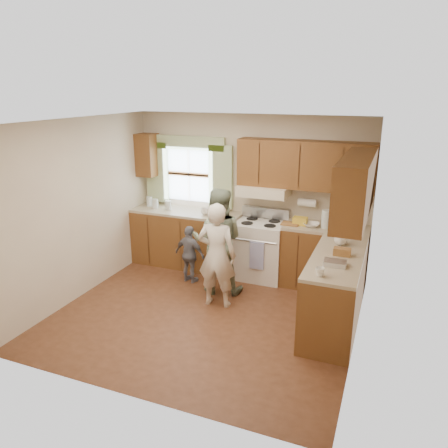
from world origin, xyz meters
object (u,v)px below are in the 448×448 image
at_px(woman_right, 218,241).
at_px(child, 190,254).
at_px(woman_left, 217,255).
at_px(stove, 260,249).

relative_size(woman_right, child, 1.73).
height_order(woman_left, woman_right, woman_right).
bearing_deg(woman_left, child, -43.45).
bearing_deg(woman_right, child, -27.66).
xyz_separation_m(stove, woman_right, (-0.43, -0.71, 0.31)).
distance_m(stove, child, 1.11).
xyz_separation_m(woman_left, woman_right, (-0.15, 0.41, 0.05)).
distance_m(woman_left, woman_right, 0.44).
bearing_deg(woman_left, stove, -108.38).
distance_m(stove, woman_right, 0.88).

